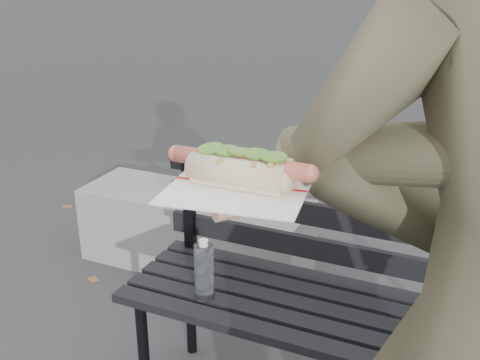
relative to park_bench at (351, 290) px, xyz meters
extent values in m
cylinder|color=black|center=(-0.66, -0.24, -0.30)|extent=(0.04, 0.04, 0.45)
cylinder|color=black|center=(-0.66, 0.10, -0.30)|extent=(0.04, 0.04, 0.45)
cube|color=black|center=(0.01, -0.25, -0.06)|extent=(1.50, 0.07, 0.03)
cube|color=black|center=(0.01, -0.16, -0.06)|extent=(1.50, 0.07, 0.03)
cube|color=black|center=(0.01, -0.07, -0.06)|extent=(1.50, 0.07, 0.03)
cube|color=black|center=(0.01, 0.02, -0.06)|extent=(1.50, 0.07, 0.03)
cube|color=black|center=(0.01, 0.11, -0.06)|extent=(1.50, 0.07, 0.03)
cube|color=black|center=(-0.66, 0.12, 0.15)|extent=(0.04, 0.03, 0.42)
cube|color=black|center=(0.01, 0.14, 0.05)|extent=(1.50, 0.02, 0.08)
cube|color=black|center=(0.01, 0.14, 0.18)|extent=(1.50, 0.02, 0.08)
cube|color=black|center=(0.01, 0.14, 0.31)|extent=(1.50, 0.02, 0.08)
cylinder|color=white|center=(-0.45, -0.17, 0.05)|extent=(0.06, 0.06, 0.19)
cylinder|color=white|center=(-0.45, -0.17, 0.16)|extent=(0.03, 0.03, 0.02)
cube|color=slate|center=(-0.98, 0.74, -0.32)|extent=(1.20, 0.40, 0.40)
cylinder|color=#47442F|center=(0.27, -0.82, 0.76)|extent=(0.51, 0.23, 0.19)
cylinder|color=#D8A384|center=(0.05, -0.90, 0.69)|extent=(0.09, 0.08, 0.07)
ellipsoid|color=#D8A384|center=(0.01, -0.91, 0.69)|extent=(0.10, 0.11, 0.03)
cylinder|color=#D8A384|center=(-0.04, -0.94, 0.69)|extent=(0.05, 0.02, 0.02)
cylinder|color=#D8A384|center=(-0.04, -0.92, 0.69)|extent=(0.05, 0.02, 0.02)
cylinder|color=#D8A384|center=(-0.04, -0.90, 0.69)|extent=(0.05, 0.02, 0.02)
cylinder|color=#D8A384|center=(-0.04, -0.88, 0.69)|extent=(0.05, 0.02, 0.02)
cylinder|color=#D8A384|center=(0.02, -0.96, 0.69)|extent=(0.04, 0.05, 0.02)
cube|color=white|center=(0.01, -0.91, 0.70)|extent=(0.21, 0.21, 0.00)
cube|color=#B21E1E|center=(0.01, -0.91, 0.70)|extent=(0.19, 0.03, 0.00)
cylinder|color=#BE5E49|center=(0.01, -0.91, 0.74)|extent=(0.20, 0.02, 0.02)
sphere|color=#BE5E49|center=(-0.09, -0.91, 0.74)|extent=(0.03, 0.02, 0.02)
sphere|color=#BE5E49|center=(0.11, -0.91, 0.74)|extent=(0.02, 0.02, 0.02)
sphere|color=#9E6B2D|center=(-0.01, -0.89, 0.75)|extent=(0.01, 0.01, 0.01)
sphere|color=#9E6B2D|center=(0.07, -0.92, 0.74)|extent=(0.01, 0.01, 0.01)
sphere|color=#9E6B2D|center=(0.05, -0.91, 0.75)|extent=(0.01, 0.01, 0.01)
sphere|color=#9E6B2D|center=(0.01, -0.90, 0.74)|extent=(0.01, 0.01, 0.01)
sphere|color=#9E6B2D|center=(0.03, -0.90, 0.74)|extent=(0.01, 0.01, 0.01)
sphere|color=#9E6B2D|center=(-0.04, -0.93, 0.74)|extent=(0.01, 0.01, 0.01)
sphere|color=#9E6B2D|center=(-0.04, -0.90, 0.74)|extent=(0.01, 0.01, 0.01)
sphere|color=#9E6B2D|center=(-0.01, -0.93, 0.74)|extent=(0.01, 0.01, 0.01)
sphere|color=#9E6B2D|center=(0.05, -0.90, 0.74)|extent=(0.01, 0.01, 0.01)
sphere|color=#9E6B2D|center=(0.02, -0.92, 0.74)|extent=(0.01, 0.01, 0.01)
sphere|color=#9E6B2D|center=(0.04, -0.93, 0.74)|extent=(0.01, 0.01, 0.01)
sphere|color=#9E6B2D|center=(0.00, -0.91, 0.75)|extent=(0.01, 0.01, 0.01)
sphere|color=#9E6B2D|center=(0.00, -0.89, 0.74)|extent=(0.01, 0.01, 0.01)
sphere|color=#9E6B2D|center=(-0.04, -0.90, 0.75)|extent=(0.01, 0.01, 0.01)
sphere|color=#9E6B2D|center=(0.01, -0.89, 0.74)|extent=(0.01, 0.01, 0.01)
sphere|color=#9E6B2D|center=(0.06, -0.90, 0.74)|extent=(0.01, 0.01, 0.01)
sphere|color=#9E6B2D|center=(0.06, -0.89, 0.75)|extent=(0.01, 0.01, 0.01)
sphere|color=#9E6B2D|center=(0.02, -0.90, 0.75)|extent=(0.01, 0.01, 0.01)
sphere|color=#9E6B2D|center=(-0.04, -0.89, 0.74)|extent=(0.01, 0.01, 0.01)
sphere|color=#9E6B2D|center=(-0.01, -0.91, 0.74)|extent=(0.01, 0.01, 0.01)
sphere|color=#9E6B2D|center=(-0.04, -0.89, 0.74)|extent=(0.01, 0.01, 0.01)
sphere|color=#9E6B2D|center=(0.06, -0.93, 0.75)|extent=(0.01, 0.01, 0.01)
sphere|color=#9E6B2D|center=(0.03, -0.90, 0.75)|extent=(0.01, 0.01, 0.01)
sphere|color=#9E6B2D|center=(0.05, -0.89, 0.74)|extent=(0.01, 0.01, 0.01)
cylinder|color=#4D8725|center=(-0.03, -0.91, 0.75)|extent=(0.04, 0.04, 0.01)
cylinder|color=#4D8725|center=(-0.01, -0.91, 0.75)|extent=(0.04, 0.04, 0.01)
cylinder|color=#4D8725|center=(0.01, -0.91, 0.75)|extent=(0.04, 0.04, 0.01)
cylinder|color=#4D8725|center=(0.04, -0.91, 0.75)|extent=(0.04, 0.04, 0.01)
cylinder|color=#4D8725|center=(0.06, -0.91, 0.75)|extent=(0.04, 0.04, 0.01)
cube|color=brown|center=(-1.39, 0.39, -0.52)|extent=(0.07, 0.06, 0.00)
cube|color=brown|center=(-1.30, 1.07, -0.52)|extent=(0.05, 0.05, 0.00)
cube|color=brown|center=(-2.11, 1.05, -0.52)|extent=(0.07, 0.06, 0.00)
camera|label=1|loc=(0.31, -1.57, 0.99)|focal=42.00mm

